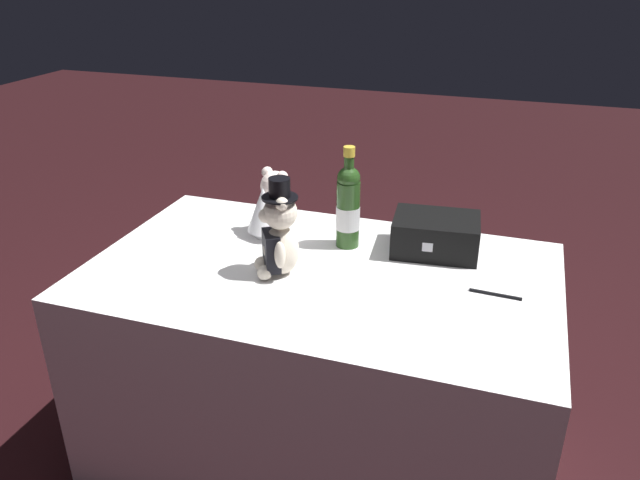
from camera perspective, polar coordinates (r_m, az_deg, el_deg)
ground_plane at (r=2.31m, az=0.00°, el=-18.68°), size 12.00×12.00×0.00m
reception_table at (r=2.08m, az=0.00°, el=-11.53°), size 1.42×0.85×0.72m
teddy_bear_groom at (r=1.81m, az=-3.87°, el=0.47°), size 0.14×0.13×0.30m
teddy_bear_bride at (r=2.09m, az=-4.42°, el=3.02°), size 0.19×0.22×0.23m
champagne_bottle at (r=1.99m, az=2.62°, el=3.21°), size 0.08×0.08×0.34m
signing_pen at (r=1.82m, az=15.75°, el=-4.82°), size 0.15×0.02×0.01m
gift_case_black at (r=2.01m, az=10.63°, el=0.50°), size 0.29×0.23×0.12m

